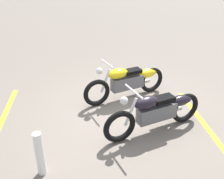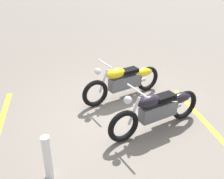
# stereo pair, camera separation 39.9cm
# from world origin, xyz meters

# --- Properties ---
(ground_plane) EXTENTS (60.00, 60.00, 0.00)m
(ground_plane) POSITION_xyz_m (0.00, 0.00, 0.00)
(ground_plane) COLOR slate
(motorcycle_bright_foreground) EXTENTS (2.17, 0.86, 1.04)m
(motorcycle_bright_foreground) POSITION_xyz_m (-0.16, -0.75, 0.46)
(motorcycle_bright_foreground) COLOR black
(motorcycle_bright_foreground) RESTS_ON ground
(motorcycle_dark_foreground) EXTENTS (2.18, 0.83, 1.04)m
(motorcycle_dark_foreground) POSITION_xyz_m (-0.42, 0.71, 0.46)
(motorcycle_dark_foreground) COLOR black
(motorcycle_dark_foreground) RESTS_ON ground
(bollard_post) EXTENTS (0.14, 0.14, 0.80)m
(bollard_post) POSITION_xyz_m (1.81, 1.53, 0.40)
(bollard_post) COLOR white
(bollard_post) RESTS_ON ground
(parking_stripe_near) EXTENTS (0.30, 3.20, 0.01)m
(parking_stripe_near) POSITION_xyz_m (-1.50, 0.89, 0.00)
(parking_stripe_near) COLOR yellow
(parking_stripe_near) RESTS_ON ground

